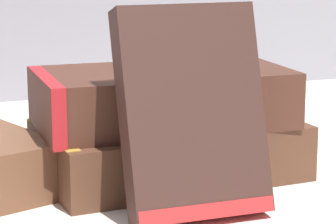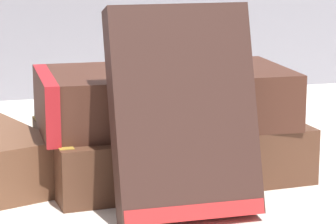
{
  "view_description": "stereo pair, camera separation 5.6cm",
  "coord_description": "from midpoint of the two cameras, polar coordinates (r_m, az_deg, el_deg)",
  "views": [
    {
      "loc": [
        -0.21,
        -0.66,
        0.22
      ],
      "look_at": [
        0.02,
        -0.02,
        0.07
      ],
      "focal_mm": 85.0,
      "sensor_mm": 36.0,
      "label": 1
    },
    {
      "loc": [
        -0.16,
        -0.68,
        0.22
      ],
      "look_at": [
        0.02,
        -0.02,
        0.07
      ],
      "focal_mm": 85.0,
      "sensor_mm": 36.0,
      "label": 2
    }
  ],
  "objects": [
    {
      "name": "book_flat_bottom",
      "position": [
        0.73,
        2.05,
        -2.8
      ],
      "size": [
        0.24,
        0.15,
        0.05
      ],
      "rotation": [
        0.0,
        0.0,
        0.06
      ],
      "color": "#4C2D1E",
      "rests_on": "ground_plane"
    },
    {
      "name": "book_flat_top",
      "position": [
        0.71,
        1.66,
        0.95
      ],
      "size": [
        0.23,
        0.13,
        0.05
      ],
      "rotation": [
        0.0,
        0.0,
        -0.03
      ],
      "color": "#422319",
      "rests_on": "book_flat_bottom"
    },
    {
      "name": "book_leaning_front",
      "position": [
        0.62,
        3.75,
        -0.53
      ],
      "size": [
        0.11,
        0.07,
        0.17
      ],
      "rotation": [
        -0.29,
        0.0,
        0.0
      ],
      "color": "#331E19",
      "rests_on": "ground_plane"
    },
    {
      "name": "ground_plane",
      "position": [
        0.73,
        -0.02,
        -4.9
      ],
      "size": [
        3.0,
        3.0,
        0.0
      ],
      "primitive_type": "plane",
      "color": "beige"
    },
    {
      "name": "pocket_watch",
      "position": [
        0.69,
        4.57,
        2.94
      ],
      "size": [
        0.05,
        0.06,
        0.01
      ],
      "color": "silver",
      "rests_on": "book_flat_top"
    },
    {
      "name": "reading_glasses",
      "position": [
        0.86,
        -3.0,
        -2.11
      ],
      "size": [
        0.11,
        0.08,
        0.0
      ],
      "rotation": [
        0.0,
        0.0,
        -0.4
      ],
      "color": "#ADADB2",
      "rests_on": "ground_plane"
    }
  ]
}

